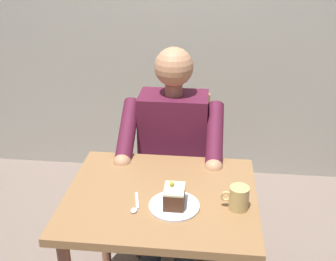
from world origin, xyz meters
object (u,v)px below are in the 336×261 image
chair (175,164)px  coffee_cup (238,198)px  cake_slice (174,196)px  dining_table (161,215)px  dessert_spoon (135,206)px  seated_person (172,158)px

chair → coffee_cup: 0.83m
cake_slice → coffee_cup: size_ratio=0.93×
dining_table → cake_slice: bearing=126.6°
dessert_spoon → dining_table: bearing=-131.9°
coffee_cup → seated_person: bearing=-59.6°
chair → coffee_cup: size_ratio=7.87×
chair → dessert_spoon: (0.09, 0.75, 0.23)m
cake_slice → dessert_spoon: 0.16m
seated_person → cake_slice: (-0.06, 0.56, 0.14)m
chair → dessert_spoon: chair is taller
seated_person → dining_table: bearing=90.0°
cake_slice → dessert_spoon: bearing=5.4°
seated_person → cake_slice: 0.58m
dining_table → dessert_spoon: bearing=48.1°
chair → cake_slice: (-0.06, 0.73, 0.28)m
coffee_cup → dessert_spoon: 0.41m
dining_table → chair: chair is taller
cake_slice → chair: bearing=-85.0°
chair → coffee_cup: (-0.32, 0.72, 0.28)m
chair → seated_person: (0.00, 0.17, 0.14)m
seated_person → cake_slice: size_ratio=11.45×
chair → seated_person: 0.22m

